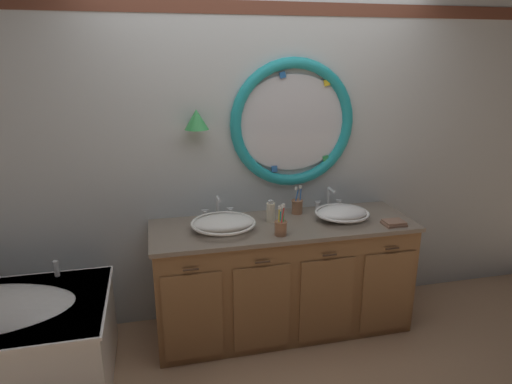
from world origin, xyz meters
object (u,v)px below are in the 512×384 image
Objects in this scene: toothbrush_holder_left at (281,227)px; toothbrush_holder_right at (297,206)px; sink_basin_left at (223,223)px; soap_dispenser at (270,212)px; sink_basin_right at (342,213)px; folded_hand_towel at (394,223)px.

toothbrush_holder_right is (0.24, 0.39, -0.00)m from toothbrush_holder_left.
soap_dispenser is at bearing 13.03° from sink_basin_left.
folded_hand_towel is (0.32, -0.18, -0.04)m from sink_basin_right.
toothbrush_holder_left is at bearing -161.14° from sink_basin_right.
toothbrush_holder_left reaches higher than sink_basin_right.
folded_hand_towel is at bearing -29.33° from sink_basin_right.
sink_basin_right is 0.53m from soap_dispenser.
sink_basin_right is 1.80× the size of toothbrush_holder_left.
sink_basin_right is at bearing -8.98° from soap_dispenser.
sink_basin_right is at bearing 150.67° from folded_hand_towel.
toothbrush_holder_left is (0.36, -0.18, 0.01)m from sink_basin_left.
sink_basin_right is at bearing -37.69° from toothbrush_holder_right.
soap_dispenser reaches higher than folded_hand_towel.
folded_hand_towel is (0.85, -0.26, -0.06)m from soap_dispenser.
toothbrush_holder_left is 0.84m from folded_hand_towel.
soap_dispenser is 0.89m from folded_hand_towel.
folded_hand_towel is (0.60, -0.39, -0.04)m from toothbrush_holder_right.
sink_basin_left is 0.41m from toothbrush_holder_left.
soap_dispenser is (0.36, 0.08, 0.02)m from sink_basin_left.
sink_basin_left is 0.37m from soap_dispenser.
sink_basin_left is 2.03× the size of toothbrush_holder_left.
sink_basin_left is at bearing -180.00° from sink_basin_right.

